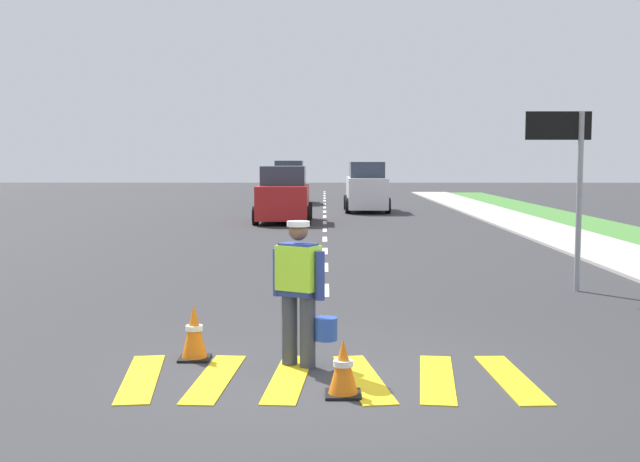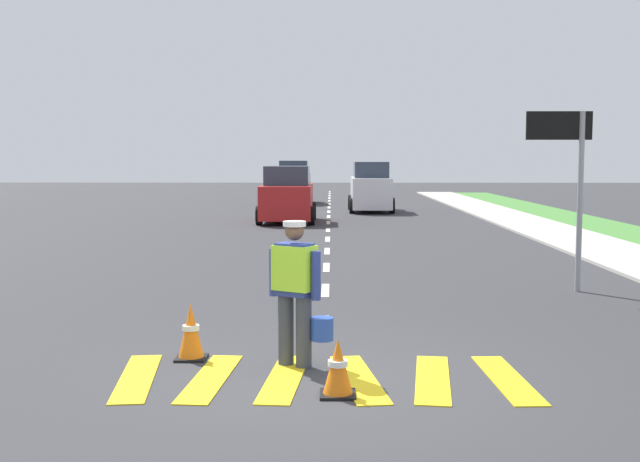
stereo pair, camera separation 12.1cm
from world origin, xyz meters
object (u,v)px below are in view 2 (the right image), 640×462
traffic_cone_near (191,332)px  traffic_cone_far (338,368)px  road_worker (297,286)px  car_outgoing_far (371,188)px  car_oncoming_third (294,184)px  car_oncoming_second (287,196)px  lane_direction_sign (568,157)px

traffic_cone_near → traffic_cone_far: (1.73, -1.42, -0.04)m
road_worker → car_outgoing_far: 26.54m
car_oncoming_third → car_oncoming_second: bearing=-88.5°
road_worker → car_outgoing_far: (2.15, 26.45, 0.10)m
lane_direction_sign → car_outgoing_far: lane_direction_sign is taller
car_oncoming_second → traffic_cone_far: bearing=-85.5°
traffic_cone_near → car_oncoming_third: car_oncoming_third is taller
traffic_cone_far → car_oncoming_third: (-2.04, 34.01, 0.76)m
lane_direction_sign → car_oncoming_third: size_ratio=0.79×
lane_direction_sign → car_oncoming_second: bearing=110.8°
car_outgoing_far → road_worker: bearing=-94.7°
traffic_cone_far → car_outgoing_far: car_outgoing_far is taller
road_worker → car_oncoming_third: car_oncoming_third is taller
traffic_cone_far → car_oncoming_second: car_oncoming_second is taller
traffic_cone_near → car_oncoming_second: 20.17m
road_worker → car_oncoming_second: car_oncoming_second is taller
road_worker → car_oncoming_second: size_ratio=0.40×
lane_direction_sign → traffic_cone_near: size_ratio=4.79×
traffic_cone_far → car_outgoing_far: size_ratio=0.14×
road_worker → car_oncoming_third: 32.93m
road_worker → car_oncoming_second: bearing=93.5°
road_worker → traffic_cone_far: bearing=-67.6°
traffic_cone_near → car_outgoing_far: size_ratio=0.16×
traffic_cone_near → traffic_cone_far: size_ratio=1.15×
road_worker → car_oncoming_third: (-1.58, 32.89, 0.12)m
car_oncoming_second → car_oncoming_third: size_ratio=1.02×
lane_direction_sign → car_oncoming_third: lane_direction_sign is taller
road_worker → traffic_cone_near: bearing=166.3°
lane_direction_sign → traffic_cone_far: lane_direction_sign is taller
traffic_cone_near → traffic_cone_far: 2.24m
lane_direction_sign → traffic_cone_near: lane_direction_sign is taller
car_oncoming_second → car_oncoming_third: (-0.34, 12.42, 0.08)m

